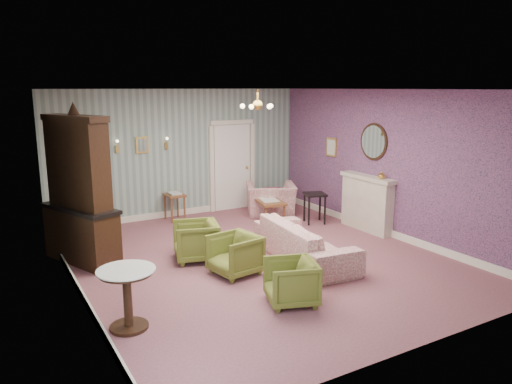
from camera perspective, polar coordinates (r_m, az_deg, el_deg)
floor at (r=8.65m, az=0.18°, el=-7.77°), size 7.00×7.00×0.00m
ceiling at (r=8.13m, az=0.20°, el=11.83°), size 7.00×7.00×0.00m
wall_back at (r=11.39m, az=-8.74°, el=4.44°), size 6.00×0.00×6.00m
wall_front at (r=5.61m, az=18.56°, el=-3.93°), size 6.00×0.00×6.00m
wall_left at (r=7.26m, az=-20.71°, el=-0.51°), size 0.00×7.00×7.00m
wall_right at (r=10.10m, az=15.09°, el=3.20°), size 0.00×7.00×7.00m
wall_right_floral at (r=10.09m, az=15.03°, el=3.19°), size 0.00×7.00×7.00m
door at (r=11.94m, az=-2.79°, el=3.12°), size 1.12×0.12×2.16m
olive_chair_a at (r=6.87m, az=4.08°, el=-10.14°), size 0.81×0.84×0.68m
olive_chair_b at (r=7.87m, az=-2.49°, el=-7.05°), size 0.75×0.79×0.72m
olive_chair_c at (r=8.55m, az=-6.99°, el=-5.43°), size 0.86×0.89×0.75m
sofa_chintz at (r=8.51m, az=5.66°, el=-4.98°), size 0.90×2.35×0.90m
wingback_chair at (r=11.51m, az=1.74°, el=-0.23°), size 1.31×1.13×0.97m
dresser at (r=8.71m, az=-19.96°, el=0.68°), size 1.10×1.68×2.65m
fireplace at (r=10.44m, az=12.74°, el=-1.26°), size 0.30×1.40×1.16m
mantel_vase at (r=10.02m, az=14.37°, el=1.91°), size 0.15×0.15×0.15m
oval_mirror at (r=10.30m, az=13.48°, el=5.70°), size 0.04×0.76×0.84m
framed_print at (r=11.35m, az=8.76°, el=5.17°), size 0.04×0.34×0.42m
coffee_table at (r=10.98m, az=1.53°, el=-2.14°), size 0.71×1.03×0.48m
side_table_black at (r=10.85m, az=6.81°, el=-1.88°), size 0.57×0.57×0.67m
pedestal_table at (r=6.36m, az=-14.67°, el=-11.91°), size 0.88×0.88×0.78m
nesting_table at (r=11.16m, az=-9.42°, el=-1.61°), size 0.41×0.51×0.65m
gilt_mirror_back at (r=11.03m, az=-13.07°, el=5.33°), size 0.28×0.06×0.36m
sconce_left at (r=10.87m, az=-15.82°, el=5.09°), size 0.16×0.12×0.30m
sconce_right at (r=11.19m, az=-10.34°, el=5.54°), size 0.16×0.12×0.30m
chandelier at (r=8.14m, az=0.19°, el=9.92°), size 0.56×0.56×0.36m
burgundy_cushion at (r=11.36m, az=1.92°, el=-0.42°), size 0.41×0.28×0.39m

